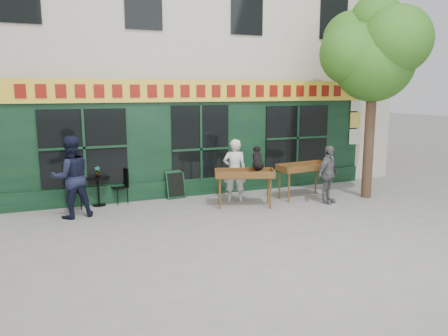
{
  "coord_description": "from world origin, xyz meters",
  "views": [
    {
      "loc": [
        -4.04,
        -9.47,
        3.01
      ],
      "look_at": [
        -0.01,
        0.5,
        1.1
      ],
      "focal_mm": 35.0,
      "sensor_mm": 36.0,
      "label": 1
    }
  ],
  "objects_px": {
    "woman": "(235,170)",
    "man_left": "(71,177)",
    "man_right": "(328,174)",
    "bistro_table": "(98,185)",
    "dog": "(258,158)",
    "book_cart_right": "(303,169)",
    "book_cart_center": "(245,176)"
  },
  "relations": [
    {
      "from": "woman",
      "to": "man_left",
      "type": "bearing_deg",
      "value": 19.34
    },
    {
      "from": "man_right",
      "to": "bistro_table",
      "type": "xyz_separation_m",
      "value": [
        -5.78,
        2.04,
        -0.24
      ]
    },
    {
      "from": "dog",
      "to": "man_left",
      "type": "bearing_deg",
      "value": -169.33
    },
    {
      "from": "woman",
      "to": "bistro_table",
      "type": "height_order",
      "value": "woman"
    },
    {
      "from": "book_cart_right",
      "to": "book_cart_center",
      "type": "bearing_deg",
      "value": -178.17
    },
    {
      "from": "dog",
      "to": "book_cart_right",
      "type": "bearing_deg",
      "value": 30.65
    },
    {
      "from": "book_cart_center",
      "to": "man_left",
      "type": "height_order",
      "value": "man_left"
    },
    {
      "from": "dog",
      "to": "book_cart_right",
      "type": "height_order",
      "value": "dog"
    },
    {
      "from": "man_left",
      "to": "dog",
      "type": "bearing_deg",
      "value": 160.01
    },
    {
      "from": "book_cart_right",
      "to": "man_left",
      "type": "height_order",
      "value": "man_left"
    },
    {
      "from": "man_left",
      "to": "book_cart_right",
      "type": "bearing_deg",
      "value": 165.16
    },
    {
      "from": "man_right",
      "to": "bistro_table",
      "type": "relative_size",
      "value": 2.07
    },
    {
      "from": "dog",
      "to": "man_left",
      "type": "height_order",
      "value": "man_left"
    },
    {
      "from": "woman",
      "to": "man_right",
      "type": "bearing_deg",
      "value": 172.7
    },
    {
      "from": "book_cart_center",
      "to": "dog",
      "type": "relative_size",
      "value": 2.7
    },
    {
      "from": "bistro_table",
      "to": "man_left",
      "type": "bearing_deg",
      "value": -128.02
    },
    {
      "from": "man_right",
      "to": "bistro_table",
      "type": "height_order",
      "value": "man_right"
    },
    {
      "from": "man_right",
      "to": "book_cart_center",
      "type": "bearing_deg",
      "value": 141.91
    },
    {
      "from": "dog",
      "to": "man_right",
      "type": "relative_size",
      "value": 0.38
    },
    {
      "from": "man_left",
      "to": "bistro_table",
      "type": "bearing_deg",
      "value": -139.18
    },
    {
      "from": "man_left",
      "to": "book_cart_center",
      "type": "bearing_deg",
      "value": 159.95
    },
    {
      "from": "book_cart_center",
      "to": "man_right",
      "type": "distance_m",
      "value": 2.3
    },
    {
      "from": "dog",
      "to": "man_left",
      "type": "relative_size",
      "value": 0.3
    },
    {
      "from": "book_cart_center",
      "to": "man_left",
      "type": "xyz_separation_m",
      "value": [
        -4.23,
        0.66,
        0.17
      ]
    },
    {
      "from": "book_cart_right",
      "to": "bistro_table",
      "type": "bearing_deg",
      "value": 160.81
    },
    {
      "from": "book_cart_center",
      "to": "bistro_table",
      "type": "relative_size",
      "value": 2.13
    },
    {
      "from": "man_right",
      "to": "woman",
      "type": "bearing_deg",
      "value": 127.29
    },
    {
      "from": "woman",
      "to": "bistro_table",
      "type": "xyz_separation_m",
      "value": [
        -3.53,
        0.91,
        -0.32
      ]
    },
    {
      "from": "woman",
      "to": "bistro_table",
      "type": "distance_m",
      "value": 3.66
    },
    {
      "from": "dog",
      "to": "bistro_table",
      "type": "relative_size",
      "value": 0.79
    },
    {
      "from": "book_cart_right",
      "to": "man_right",
      "type": "xyz_separation_m",
      "value": [
        0.3,
        -0.75,
        -0.04
      ]
    },
    {
      "from": "book_cart_center",
      "to": "bistro_table",
      "type": "xyz_separation_m",
      "value": [
        -3.53,
        1.56,
        -0.28
      ]
    }
  ]
}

